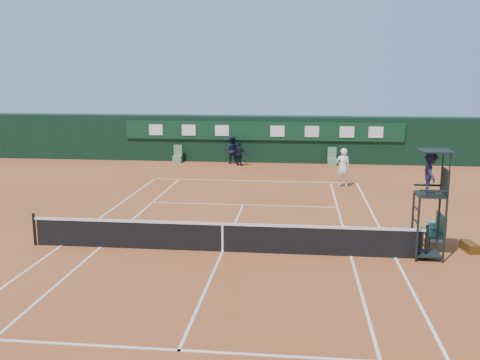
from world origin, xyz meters
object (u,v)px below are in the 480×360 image
Objects in this scene: umpire_chair at (431,181)px; cooler at (435,231)px; tennis_net at (223,237)px; player_bench at (436,229)px; player at (343,167)px.

cooler is at bearing 69.27° from umpire_chair.
tennis_net is 7.44m from cooler.
tennis_net and player_bench have the same top height.
player_bench reaches higher than cooler.
cooler is 9.30m from player.
player is (4.66, 10.95, 0.49)m from tennis_net.
player_bench is 0.60× the size of player.
umpire_chair is at bearing -114.88° from player_bench.
umpire_chair reaches higher than cooler.
umpire_chair is 2.33m from player_bench.
cooler is (0.14, 0.65, -0.27)m from player_bench.
tennis_net is 7.16m from player_bench.
cooler is (0.73, 1.92, -2.13)m from umpire_chair.
tennis_net is at bearing -168.97° from player_bench.
player is (-2.50, 8.93, 0.67)m from cooler.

